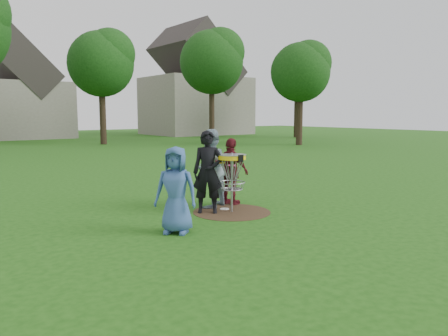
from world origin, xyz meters
TOP-DOWN VIEW (x-y plane):
  - ground at (0.00, 0.00)m, footprint 100.00×100.00m
  - dirt_patch at (0.00, 0.00)m, footprint 1.80×1.80m
  - player_blue at (-1.93, -0.75)m, footprint 0.94×0.95m
  - player_black at (-0.48, 0.27)m, footprint 0.82×0.78m
  - player_grey at (-0.10, 0.74)m, footprint 1.13×1.03m
  - player_maroon at (0.51, 0.68)m, footprint 0.66×1.05m
  - disc_on_grass at (0.03, 0.33)m, footprint 0.22×0.22m
  - disc_golf_basket at (0.00, -0.00)m, footprint 0.66×0.67m
  - held_discs at (-0.40, 0.10)m, footprint 2.23×1.33m
  - tree_row at (0.44, 20.67)m, footprint 51.20×17.42m
  - house_row at (4.78, 33.07)m, footprint 44.50×10.65m

SIDE VIEW (x-z plane):
  - ground at x=0.00m, z-range 0.00..0.00m
  - dirt_patch at x=0.00m, z-range 0.00..0.01m
  - disc_on_grass at x=0.03m, z-range 0.00..0.02m
  - player_blue at x=-1.93m, z-range 0.00..1.66m
  - player_maroon at x=0.51m, z-range 0.00..1.67m
  - player_black at x=-0.48m, z-range 0.00..1.89m
  - player_grey at x=-0.10m, z-range 0.00..1.90m
  - disc_golf_basket at x=0.00m, z-range 0.33..1.71m
  - held_discs at x=-0.40m, z-range 1.01..1.17m
  - house_row at x=4.78m, z-range -1.67..9.95m
  - tree_row at x=0.44m, z-range 1.26..11.16m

